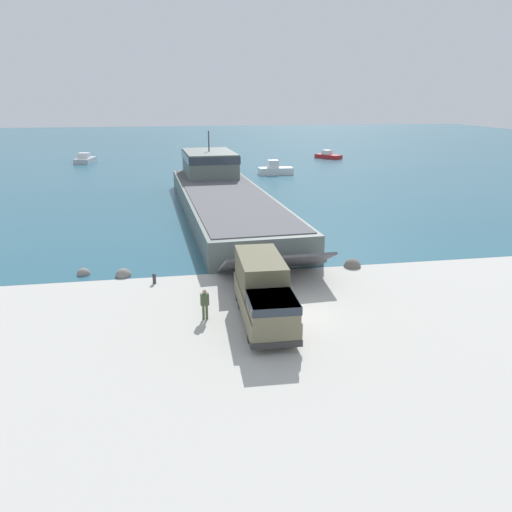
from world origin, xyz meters
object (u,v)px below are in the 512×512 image
at_px(moored_boat_b, 275,170).
at_px(soldier_on_ramp, 205,302).
at_px(moored_boat_a, 328,156).
at_px(mooring_bollard, 154,278).
at_px(military_truck, 264,292).
at_px(moored_boat_c, 85,159).
at_px(landing_craft, 221,192).

bearing_deg(moored_boat_b, soldier_on_ramp, -15.00).
bearing_deg(moored_boat_a, moored_boat_b, 16.94).
bearing_deg(moored_boat_b, mooring_bollard, -20.17).
relative_size(military_truck, moored_boat_c, 1.35).
relative_size(moored_boat_a, mooring_bollard, 8.15).
height_order(landing_craft, military_truck, landing_craft).
bearing_deg(moored_boat_c, military_truck, -64.45).
distance_m(moored_boat_a, mooring_bollard, 71.07).
bearing_deg(military_truck, soldier_on_ramp, -98.92).
height_order(military_truck, moored_boat_b, military_truck).
xyz_separation_m(soldier_on_ramp, mooring_bollard, (-2.78, 5.96, -0.62)).
bearing_deg(moored_boat_a, landing_craft, 23.56).
bearing_deg(mooring_bollard, moored_boat_a, 63.26).
relative_size(soldier_on_ramp, mooring_bollard, 2.56).
xyz_separation_m(military_truck, soldier_on_ramp, (-3.06, 0.57, -0.61)).
height_order(landing_craft, moored_boat_c, landing_craft).
bearing_deg(mooring_bollard, moored_boat_b, 68.68).
height_order(military_truck, soldier_on_ramp, military_truck).
xyz_separation_m(moored_boat_a, moored_boat_b, (-14.50, -18.72, 0.20)).
bearing_deg(moored_boat_a, moored_boat_c, -36.55).
height_order(soldier_on_ramp, mooring_bollard, soldier_on_ramp).
bearing_deg(landing_craft, mooring_bollard, -109.82).
bearing_deg(moored_boat_b, moored_boat_c, -121.41).
relative_size(landing_craft, military_truck, 5.13).
xyz_separation_m(military_truck, mooring_bollard, (-5.84, 6.53, -1.23)).
xyz_separation_m(soldier_on_ramp, moored_boat_c, (-16.18, 70.43, -0.38)).
bearing_deg(landing_craft, military_truck, -94.36).
distance_m(landing_craft, military_truck, 28.18).
xyz_separation_m(landing_craft, soldier_on_ramp, (-3.90, -27.59, -0.82)).
height_order(moored_boat_a, mooring_bollard, moored_boat_a).
distance_m(landing_craft, moored_boat_a, 48.91).
relative_size(landing_craft, moored_boat_c, 6.93).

